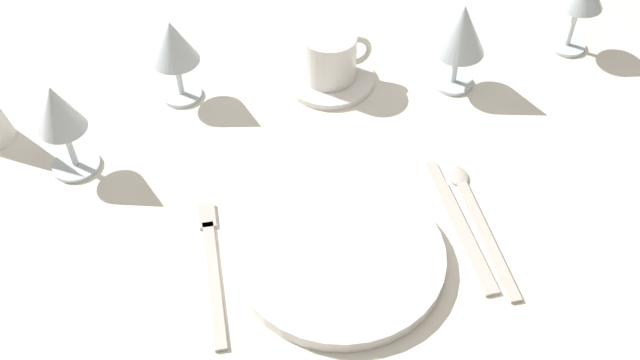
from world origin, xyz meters
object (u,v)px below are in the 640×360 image
(wine_glass_left, at_px, (58,114))
(wine_glass_centre, at_px, (461,32))
(dinner_plate, at_px, (342,255))
(fork_outer, at_px, (212,265))
(coffee_cup_left, at_px, (331,56))
(dinner_knife, at_px, (461,227))
(wine_glass_far, at_px, (173,45))
(spoon_soup, at_px, (475,212))

(wine_glass_left, bearing_deg, wine_glass_centre, 5.22)
(dinner_plate, relative_size, fork_outer, 1.17)
(dinner_plate, distance_m, wine_glass_centre, 0.40)
(fork_outer, relative_size, coffee_cup_left, 2.04)
(fork_outer, bearing_deg, dinner_plate, -9.93)
(dinner_plate, distance_m, dinner_knife, 0.16)
(dinner_knife, height_order, wine_glass_centre, wine_glass_centre)
(fork_outer, bearing_deg, wine_glass_far, 90.60)
(spoon_soup, distance_m, wine_glass_centre, 0.28)
(wine_glass_centre, bearing_deg, dinner_knife, -108.41)
(dinner_knife, relative_size, wine_glass_left, 1.60)
(wine_glass_left, xyz_separation_m, wine_glass_far, (0.16, 0.12, -0.00))
(spoon_soup, relative_size, coffee_cup_left, 2.12)
(coffee_cup_left, bearing_deg, dinner_plate, -101.37)
(spoon_soup, bearing_deg, wine_glass_centre, 75.77)
(spoon_soup, bearing_deg, dinner_plate, -169.69)
(spoon_soup, height_order, coffee_cup_left, coffee_cup_left)
(spoon_soup, relative_size, wine_glass_centre, 1.62)
(fork_outer, xyz_separation_m, spoon_soup, (0.34, 0.01, 0.00))
(dinner_plate, bearing_deg, dinner_knife, 5.31)
(dinner_knife, bearing_deg, wine_glass_centre, 71.59)
(fork_outer, height_order, wine_glass_far, wine_glass_far)
(dinner_knife, distance_m, coffee_cup_left, 0.34)
(dinner_plate, height_order, spoon_soup, dinner_plate)
(fork_outer, xyz_separation_m, wine_glass_left, (-0.16, 0.21, 0.09))
(fork_outer, relative_size, wine_glass_centre, 1.55)
(wine_glass_far, bearing_deg, dinner_knife, -47.07)
(spoon_soup, relative_size, wine_glass_left, 1.62)
(dinner_knife, bearing_deg, spoon_soup, 35.48)
(fork_outer, xyz_separation_m, wine_glass_centre, (0.41, 0.27, 0.09))
(dinner_knife, relative_size, wine_glass_far, 1.69)
(dinner_plate, distance_m, coffee_cup_left, 0.35)
(dinner_plate, bearing_deg, wine_glass_far, 114.07)
(wine_glass_left, bearing_deg, fork_outer, -52.87)
(dinner_knife, bearing_deg, fork_outer, 177.72)
(fork_outer, relative_size, dinner_knife, 0.98)
(wine_glass_centre, bearing_deg, wine_glass_left, -174.78)
(dinner_knife, xyz_separation_m, coffee_cup_left, (-0.09, 0.33, 0.04))
(dinner_plate, xyz_separation_m, spoon_soup, (0.19, 0.03, -0.01))
(dinner_plate, height_order, coffee_cup_left, coffee_cup_left)
(wine_glass_centre, bearing_deg, dinner_plate, -130.80)
(spoon_soup, bearing_deg, dinner_knife, -144.52)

